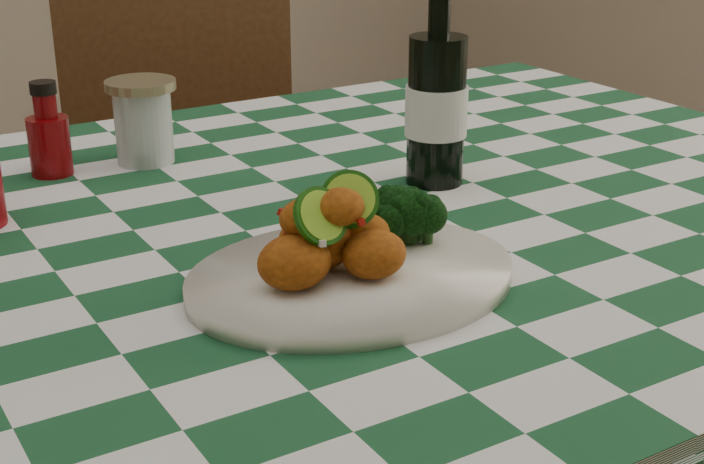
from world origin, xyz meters
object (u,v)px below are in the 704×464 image
mason_jar (143,122)px  wooden_chair_right (195,241)px  ketchup_bottle (48,129)px  beer_bottle (437,82)px  fried_chicken_pile (335,232)px  plate (352,278)px

mason_jar → wooden_chair_right: wooden_chair_right is taller
ketchup_bottle → beer_bottle: (0.39, -0.27, 0.07)m
ketchup_bottle → wooden_chair_right: (0.34, 0.39, -0.36)m
fried_chicken_pile → ketchup_bottle: size_ratio=1.09×
plate → fried_chicken_pile: bearing=180.0°
plate → fried_chicken_pile: (-0.02, 0.00, 0.05)m
mason_jar → plate: bearing=-86.5°
mason_jar → wooden_chair_right: (0.22, 0.41, -0.35)m
ketchup_bottle → mason_jar: size_ratio=1.09×
fried_chicken_pile → wooden_chair_right: size_ratio=0.13×
mason_jar → ketchup_bottle: bearing=174.0°
fried_chicken_pile → plate: bearing=0.0°
plate → wooden_chair_right: (0.19, 0.87, -0.31)m
mason_jar → wooden_chair_right: 0.58m
plate → beer_bottle: (0.24, 0.21, 0.12)m
ketchup_bottle → wooden_chair_right: wooden_chair_right is taller
wooden_chair_right → beer_bottle: bearing=-68.2°
plate → beer_bottle: beer_bottle is taller
ketchup_bottle → mason_jar: (0.12, -0.01, -0.00)m
plate → mason_jar: size_ratio=2.94×
plate → mason_jar: 0.47m
fried_chicken_pile → wooden_chair_right: wooden_chair_right is taller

